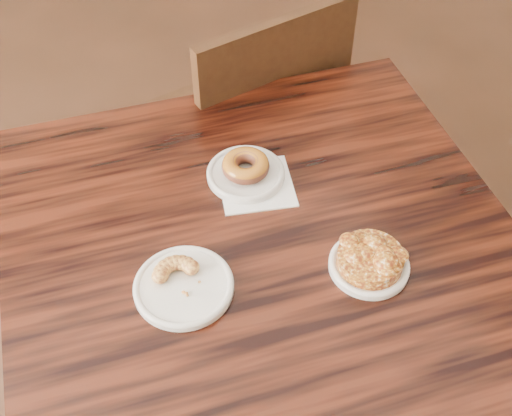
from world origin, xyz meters
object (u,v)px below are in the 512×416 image
glazed_donut (246,166)px  cruller_fragment (183,280)px  cafe_table (263,347)px  chair_far (236,125)px  apple_fritter (371,257)px

glazed_donut → cruller_fragment: size_ratio=0.97×
cafe_table → chair_far: (0.28, 0.64, 0.08)m
cafe_table → apple_fritter: bearing=-33.5°
chair_far → cruller_fragment: bearing=51.9°
cruller_fragment → apple_fritter: bearing=-21.4°
apple_fritter → cruller_fragment: size_ratio=1.59×
glazed_donut → cruller_fragment: glazed_donut is taller
glazed_donut → cruller_fragment: bearing=-140.3°
chair_far → apple_fritter: (-0.14, -0.78, 0.33)m
chair_far → glazed_donut: size_ratio=9.29×
apple_fritter → cruller_fragment: (-0.31, 0.12, -0.01)m
chair_far → apple_fritter: size_ratio=5.66×
cruller_fragment → cafe_table: bearing=6.1°
cafe_table → cruller_fragment: bearing=-161.5°
chair_far → apple_fritter: bearing=76.1°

